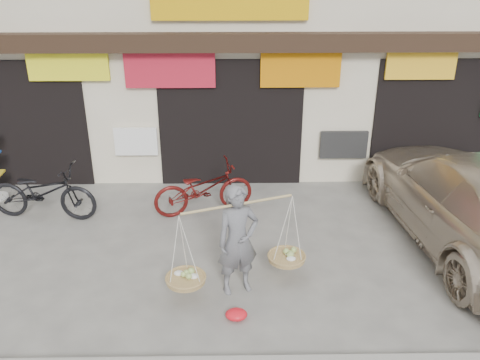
{
  "coord_description": "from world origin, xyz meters",
  "views": [
    {
      "loc": [
        0.03,
        -6.67,
        4.68
      ],
      "look_at": [
        0.15,
        0.9,
        1.24
      ],
      "focal_mm": 38.0,
      "sensor_mm": 36.0,
      "label": 1
    }
  ],
  "objects_px": {
    "street_vendor": "(238,244)",
    "bike_2": "(204,188)",
    "suv": "(473,199)",
    "bike_0": "(43,192)"
  },
  "relations": [
    {
      "from": "bike_0",
      "to": "suv",
      "type": "distance_m",
      "value": 7.72
    },
    {
      "from": "street_vendor",
      "to": "bike_0",
      "type": "height_order",
      "value": "street_vendor"
    },
    {
      "from": "street_vendor",
      "to": "bike_0",
      "type": "xyz_separation_m",
      "value": [
        -3.64,
        2.32,
        -0.25
      ]
    },
    {
      "from": "bike_0",
      "to": "suv",
      "type": "relative_size",
      "value": 0.35
    },
    {
      "from": "street_vendor",
      "to": "bike_2",
      "type": "bearing_deg",
      "value": 84.46
    },
    {
      "from": "suv",
      "to": "street_vendor",
      "type": "bearing_deg",
      "value": 12.91
    },
    {
      "from": "bike_0",
      "to": "suv",
      "type": "height_order",
      "value": "suv"
    },
    {
      "from": "street_vendor",
      "to": "suv",
      "type": "height_order",
      "value": "street_vendor"
    },
    {
      "from": "street_vendor",
      "to": "bike_2",
      "type": "distance_m",
      "value": 2.59
    },
    {
      "from": "bike_2",
      "to": "suv",
      "type": "distance_m",
      "value": 4.8
    }
  ]
}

